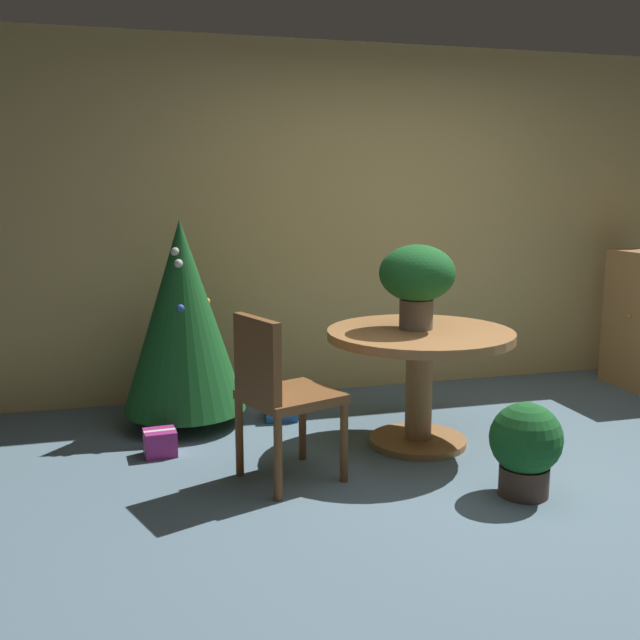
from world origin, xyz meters
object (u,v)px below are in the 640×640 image
wooden_chair_left (278,389)px  gift_box_blue (281,410)px  round_dining_table (420,359)px  potted_plant (526,445)px  gift_box_purple (160,443)px  flower_vase (417,277)px  holiday_tree (183,316)px

wooden_chair_left → gift_box_blue: (0.24, 1.05, -0.45)m
round_dining_table → potted_plant: bearing=-74.7°
potted_plant → gift_box_purple: bearing=148.9°
flower_vase → gift_box_blue: size_ratio=2.17×
flower_vase → gift_box_purple: bearing=173.4°
round_dining_table → flower_vase: bearing=101.5°
round_dining_table → gift_box_blue: round_dining_table is taller
round_dining_table → flower_vase: 0.50m
flower_vase → wooden_chair_left: 1.14m
round_dining_table → holiday_tree: (-1.34, 0.75, 0.20)m
potted_plant → wooden_chair_left: bearing=157.0°
wooden_chair_left → potted_plant: size_ratio=1.86×
holiday_tree → gift_box_blue: holiday_tree is taller
holiday_tree → round_dining_table: bearing=-29.1°
gift_box_blue → potted_plant: size_ratio=0.48×
potted_plant → gift_box_blue: bearing=121.3°
round_dining_table → gift_box_blue: size_ratio=4.78×
gift_box_purple → potted_plant: (1.77, -1.07, 0.19)m
round_dining_table → gift_box_purple: round_dining_table is taller
wooden_chair_left → potted_plant: (1.18, -0.50, -0.25)m
flower_vase → potted_plant: flower_vase is taller
gift_box_purple → gift_box_blue: 0.96m
round_dining_table → wooden_chair_left: 1.01m
flower_vase → gift_box_blue: (-0.70, 0.65, -0.97)m
holiday_tree → gift_box_blue: size_ratio=5.79×
gift_box_blue → wooden_chair_left: bearing=-102.8°
holiday_tree → gift_box_purple: bearing=-110.6°
flower_vase → holiday_tree: 1.53m
round_dining_table → potted_plant: (0.23, -0.84, -0.27)m
round_dining_table → flower_vase: size_ratio=2.20×
holiday_tree → gift_box_blue: bearing=-4.1°
flower_vase → gift_box_purple: 1.81m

